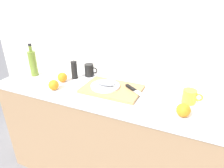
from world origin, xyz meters
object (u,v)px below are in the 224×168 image
at_px(orange_0, 62,77).
at_px(pepper_mill, 74,70).
at_px(olive_oil_bottle, 33,63).
at_px(fish_fillet, 105,83).
at_px(cutting_board, 112,89).
at_px(chef_knife, 135,91).
at_px(white_plate, 105,86).
at_px(coffee_mug_0, 89,70).
at_px(coffee_mug_1, 190,96).

bearing_deg(orange_0, pepper_mill, 63.98).
bearing_deg(olive_oil_bottle, fish_fillet, 0.26).
relative_size(cutting_board, chef_knife, 1.71).
bearing_deg(cutting_board, pepper_mill, 168.59).
xyz_separation_m(chef_knife, olive_oil_bottle, (-0.92, -0.02, 0.09)).
bearing_deg(white_plate, pepper_mill, 165.31).
bearing_deg(white_plate, chef_knife, 3.68).
bearing_deg(cutting_board, white_plate, -169.78).
relative_size(white_plate, pepper_mill, 1.44).
bearing_deg(orange_0, chef_knife, 2.92).
distance_m(white_plate, orange_0, 0.38).
bearing_deg(fish_fillet, cutting_board, 10.22).
xyz_separation_m(orange_0, pepper_mill, (0.05, 0.10, 0.04)).
xyz_separation_m(fish_fillet, coffee_mug_0, (-0.24, 0.18, 0.00)).
distance_m(chef_knife, coffee_mug_0, 0.50).
distance_m(coffee_mug_1, orange_0, 0.98).
xyz_separation_m(cutting_board, chef_knife, (0.18, 0.01, 0.02)).
bearing_deg(white_plate, orange_0, -177.55).
distance_m(fish_fillet, chef_knife, 0.23).
bearing_deg(white_plate, coffee_mug_0, 142.78).
bearing_deg(white_plate, olive_oil_bottle, -179.74).
bearing_deg(cutting_board, coffee_mug_0, 149.41).
bearing_deg(chef_knife, fish_fillet, -141.27).
relative_size(cutting_board, white_plate, 1.99).
height_order(coffee_mug_0, pepper_mill, pepper_mill).
distance_m(chef_knife, olive_oil_bottle, 0.93).
height_order(fish_fillet, chef_knife, fish_fillet).
xyz_separation_m(chef_knife, coffee_mug_1, (0.36, 0.03, 0.02)).
xyz_separation_m(chef_knife, pepper_mill, (-0.56, 0.07, 0.05)).
distance_m(cutting_board, coffee_mug_1, 0.55).
bearing_deg(white_plate, fish_fillet, 90.00).
relative_size(olive_oil_bottle, orange_0, 3.57).
xyz_separation_m(cutting_board, orange_0, (-0.43, -0.03, 0.03)).
bearing_deg(fish_fillet, chef_knife, 3.68).
height_order(fish_fillet, coffee_mug_0, coffee_mug_0).
distance_m(white_plate, pepper_mill, 0.35).
relative_size(white_plate, chef_knife, 0.86).
bearing_deg(coffee_mug_0, white_plate, -37.22).
bearing_deg(cutting_board, olive_oil_bottle, -179.04).
height_order(coffee_mug_0, orange_0, coffee_mug_0).
height_order(cutting_board, fish_fillet, fish_fillet).
height_order(cutting_board, olive_oil_bottle, olive_oil_bottle).
distance_m(olive_oil_bottle, coffee_mug_0, 0.49).
xyz_separation_m(fish_fillet, orange_0, (-0.38, -0.02, -0.01)).
height_order(coffee_mug_1, pepper_mill, pepper_mill).
bearing_deg(fish_fillet, pepper_mill, 165.31).
xyz_separation_m(white_plate, orange_0, (-0.38, -0.02, 0.01)).
bearing_deg(chef_knife, pepper_mill, -152.22).
bearing_deg(coffee_mug_0, chef_knife, -19.47).
bearing_deg(fish_fillet, orange_0, -177.55).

